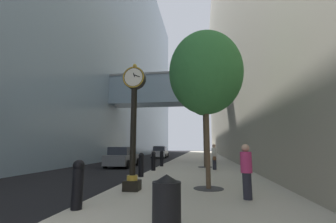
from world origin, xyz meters
name	(u,v)px	position (x,y,z in m)	size (l,w,h in m)	color
ground_plane	(175,160)	(0.00, 27.00, 0.00)	(110.00, 110.00, 0.00)	black
sidewalk_right	(201,158)	(3.22, 30.00, 0.07)	(6.44, 80.00, 0.14)	beige
building_block_left	(103,35)	(-11.66, 29.97, 19.09)	(22.96, 80.00, 38.30)	#849EB2
building_block_right	(253,26)	(10.94, 30.00, 18.67)	(9.00, 80.00, 37.35)	#A89E89
street_clock	(134,118)	(0.89, 6.45, 2.71)	(0.84, 0.55, 4.68)	black
bollard_nearest	(78,183)	(0.25, 3.94, 0.78)	(0.29, 0.29, 1.21)	black
bollard_third	(141,164)	(0.25, 10.00, 0.78)	(0.29, 0.29, 1.21)	black
bollard_fourth	(153,160)	(0.25, 13.03, 0.78)	(0.29, 0.29, 1.21)	black
bollard_fifth	(162,158)	(0.25, 16.05, 0.78)	(0.29, 0.29, 1.21)	black
street_tree_near	(206,73)	(3.58, 7.19, 4.56)	(2.90, 2.90, 6.10)	#333335
street_tree_mid_near	(204,97)	(3.58, 15.82, 5.44)	(2.51, 2.51, 6.77)	#333335
trash_bin	(167,204)	(2.73, 2.63, 0.68)	(0.53, 0.53, 1.05)	black
pedestrian_walking	(214,156)	(4.18, 14.10, 1.02)	(0.35, 0.45, 1.68)	#23232D
pedestrian_by_clock	(246,170)	(4.68, 5.66, 0.99)	(0.39, 0.39, 1.62)	#23232D
car_grey_near	(122,157)	(-3.08, 16.47, 0.79)	(2.05, 4.10, 1.62)	slate
car_white_mid	(160,152)	(-2.59, 30.82, 0.79)	(2.24, 4.32, 1.62)	silver
car_silver_far	(160,151)	(-4.33, 39.73, 0.81)	(2.04, 4.61, 1.68)	#B7BABF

